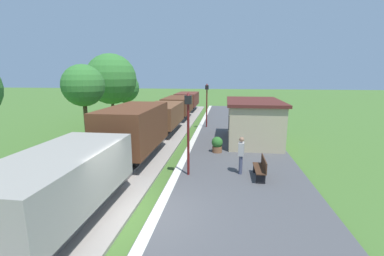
# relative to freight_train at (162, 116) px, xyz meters

# --- Properties ---
(ground_plane) EXTENTS (160.00, 160.00, 0.00)m
(ground_plane) POSITION_rel_freight_train_xyz_m (2.40, -12.21, -1.46)
(ground_plane) COLOR #47702D
(platform_slab) EXTENTS (6.00, 60.00, 0.25)m
(platform_slab) POSITION_rel_freight_train_xyz_m (5.60, -12.21, -1.34)
(platform_slab) COLOR #4C4C4F
(platform_slab) RESTS_ON ground
(platform_edge_stripe) EXTENTS (0.36, 60.00, 0.01)m
(platform_edge_stripe) POSITION_rel_freight_train_xyz_m (2.80, -12.21, -1.21)
(platform_edge_stripe) COLOR silver
(platform_edge_stripe) RESTS_ON platform_slab
(track_ballast) EXTENTS (3.80, 60.00, 0.12)m
(track_ballast) POSITION_rel_freight_train_xyz_m (-0.00, -12.21, -1.40)
(track_ballast) COLOR #9E9389
(track_ballast) RESTS_ON ground
(rail_near) EXTENTS (0.07, 60.00, 0.14)m
(rail_near) POSITION_rel_freight_train_xyz_m (0.72, -12.21, -1.27)
(rail_near) COLOR slate
(rail_near) RESTS_ON track_ballast
(rail_far) EXTENTS (0.07, 60.00, 0.14)m
(rail_far) POSITION_rel_freight_train_xyz_m (-0.72, -12.21, -1.27)
(rail_far) COLOR slate
(rail_far) RESTS_ON track_ballast
(freight_train) EXTENTS (2.50, 32.60, 2.72)m
(freight_train) POSITION_rel_freight_train_xyz_m (0.00, 0.00, 0.00)
(freight_train) COLOR gray
(freight_train) RESTS_ON rail_near
(station_hut) EXTENTS (3.50, 5.80, 2.78)m
(station_hut) POSITION_rel_freight_train_xyz_m (6.80, -2.23, 0.19)
(station_hut) COLOR tan
(station_hut) RESTS_ON platform_slab
(bench_near_hut) EXTENTS (0.42, 1.50, 0.91)m
(bench_near_hut) POSITION_rel_freight_train_xyz_m (6.54, -8.73, -0.74)
(bench_near_hut) COLOR #422819
(bench_near_hut) RESTS_ON platform_slab
(person_waiting) EXTENTS (0.29, 0.41, 1.71)m
(person_waiting) POSITION_rel_freight_train_xyz_m (5.70, -8.28, -0.28)
(person_waiting) COLOR #474C66
(person_waiting) RESTS_ON platform_slab
(potted_planter) EXTENTS (0.64, 0.64, 0.92)m
(potted_planter) POSITION_rel_freight_train_xyz_m (4.53, -5.10, -0.74)
(potted_planter) COLOR brown
(potted_planter) RESTS_ON platform_slab
(lamp_post_near) EXTENTS (0.28, 0.28, 3.70)m
(lamp_post_near) POSITION_rel_freight_train_xyz_m (3.36, -8.73, 1.34)
(lamp_post_near) COLOR #591414
(lamp_post_near) RESTS_ON platform_slab
(lamp_post_far) EXTENTS (0.28, 0.28, 3.70)m
(lamp_post_far) POSITION_rel_freight_train_xyz_m (3.36, 2.30, 1.34)
(lamp_post_far) COLOR #591414
(lamp_post_far) RESTS_ON platform_slab
(tree_trackside_far) EXTENTS (2.86, 2.86, 5.39)m
(tree_trackside_far) POSITION_rel_freight_train_xyz_m (-4.71, -2.91, 2.47)
(tree_trackside_far) COLOR #4C3823
(tree_trackside_far) RESTS_ON ground
(tree_field_left) EXTENTS (4.72, 4.72, 6.63)m
(tree_field_left) POSITION_rel_freight_train_xyz_m (-5.83, 3.98, 2.80)
(tree_field_left) COLOR #4C3823
(tree_field_left) RESTS_ON ground
(tree_field_distant) EXTENTS (3.57, 3.57, 4.99)m
(tree_field_distant) POSITION_rel_freight_train_xyz_m (-6.99, 9.81, 1.74)
(tree_field_distant) COLOR #4C3823
(tree_field_distant) RESTS_ON ground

